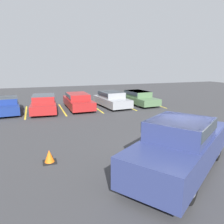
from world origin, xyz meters
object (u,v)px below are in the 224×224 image
pickup_truck (182,145)px  parked_sedan_a (6,105)px  parked_sedan_b (44,103)px  traffic_cone (49,157)px  parked_sedan_d (112,99)px  parked_sedan_e (138,97)px  parked_sedan_c (78,100)px

pickup_truck → parked_sedan_a: (-6.70, 12.14, -0.31)m
pickup_truck → parked_sedan_b: (-4.00, 11.72, -0.26)m
traffic_cone → parked_sedan_b: bearing=88.3°
traffic_cone → pickup_truck: bearing=-26.5°
parked_sedan_d → traffic_cone: parked_sedan_d is taller
parked_sedan_b → parked_sedan_d: bearing=93.6°
parked_sedan_a → parked_sedan_b: size_ratio=0.93×
pickup_truck → parked_sedan_e: 12.71m
parked_sedan_a → parked_sedan_d: (8.31, -0.47, 0.07)m
pickup_truck → parked_sedan_b: 12.39m
parked_sedan_a → traffic_cone: size_ratio=8.88×
pickup_truck → parked_sedan_c: pickup_truck is taller
parked_sedan_a → traffic_cone: 10.29m
parked_sedan_b → traffic_cone: size_ratio=9.54×
parked_sedan_c → traffic_cone: size_ratio=9.41×
pickup_truck → parked_sedan_c: size_ratio=1.21×
parked_sedan_a → parked_sedan_d: parked_sedan_d is taller
parked_sedan_b → parked_sedan_d: (5.61, -0.06, 0.01)m
pickup_truck → parked_sedan_a: pickup_truck is taller
traffic_cone → parked_sedan_d: bearing=58.2°
parked_sedan_d → parked_sedan_e: bearing=90.8°
parked_sedan_c → parked_sedan_d: 2.89m
parked_sedan_e → parked_sedan_d: bearing=-89.0°
parked_sedan_d → traffic_cone: 11.21m
pickup_truck → parked_sedan_b: pickup_truck is taller
parked_sedan_c → parked_sedan_e: size_ratio=0.99×
parked_sedan_d → parked_sedan_b: bearing=-96.1°
parked_sedan_a → traffic_cone: (2.41, -10.00, -0.40)m
parked_sedan_d → traffic_cone: size_ratio=8.77×
pickup_truck → parked_sedan_d: bearing=47.8°
parked_sedan_b → parked_sedan_e: 8.29m
pickup_truck → traffic_cone: (-4.29, 2.14, -0.70)m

